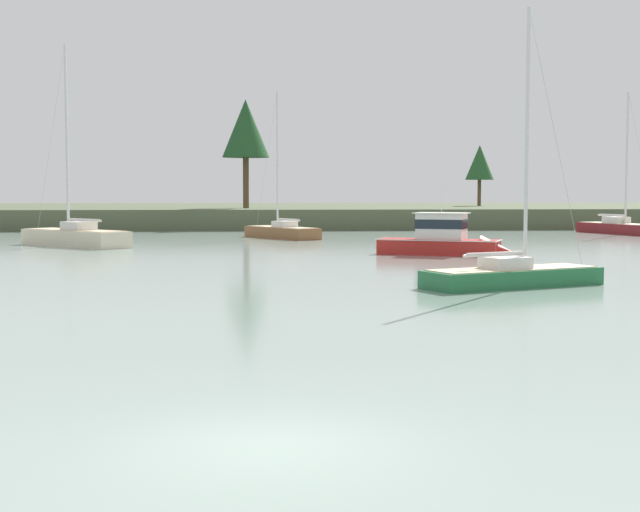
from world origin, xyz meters
TOP-DOWN VIEW (x-y plane):
  - ground_plane at (0.00, 0.00)m, footprint 436.09×436.09m
  - far_shore_bank at (0.00, 97.50)m, footprint 196.24×47.76m
  - sailboat_maroon at (32.80, 65.64)m, footprint 4.90×9.89m
  - sailboat_wood at (2.22, 60.23)m, footprint 6.15×7.97m
  - sailboat_green at (10.30, 22.29)m, footprint 8.00×5.12m
  - sailboat_cream at (-12.58, 50.79)m, footprint 8.61×8.59m
  - cruiser_red at (11.73, 40.27)m, footprint 8.43×5.48m
  - shore_tree_left_mid at (27.11, 93.89)m, footprint 3.41×3.41m
  - shore_tree_inland_c at (-0.82, 81.52)m, footprint 4.91×4.91m

SIDE VIEW (x-z plane):
  - ground_plane at x=0.00m, z-range 0.00..0.00m
  - sailboat_green at x=10.30m, z-range -5.63..6.10m
  - sailboat_wood at x=2.22m, z-range -6.02..6.53m
  - sailboat_maroon at x=32.80m, z-range -6.31..6.88m
  - sailboat_cream at x=-12.58m, z-range -7.12..7.74m
  - cruiser_red at x=11.73m, z-range -1.87..3.13m
  - far_shore_bank at x=0.00m, z-range 0.00..2.05m
  - shore_tree_left_mid at x=27.11m, z-range 3.56..10.87m
  - shore_tree_inland_c at x=-0.82m, z-range 4.60..15.90m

